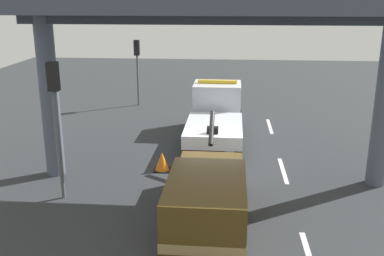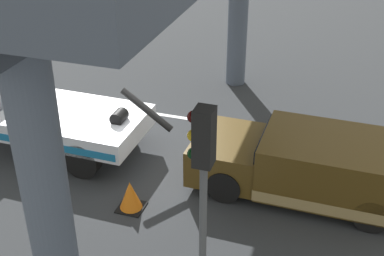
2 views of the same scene
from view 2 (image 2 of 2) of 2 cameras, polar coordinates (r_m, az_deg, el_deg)
name	(u,v)px [view 2 (image 2 of 2)]	position (r m, az deg, el deg)	size (l,w,h in m)	color
ground_plane	(148,165)	(14.27, -4.78, -4.01)	(60.00, 40.00, 0.10)	#2D3033
lane_stripe_west	(381,149)	(15.76, 19.91, -2.13)	(2.60, 0.16, 0.01)	silver
lane_stripe_mid	(181,118)	(16.43, -1.20, 1.14)	(2.60, 0.16, 0.01)	silver
lane_stripe_east	(17,92)	(19.06, -18.56, 3.73)	(2.60, 0.16, 0.01)	silver
tow_truck_white	(12,103)	(15.53, -19.00, 2.63)	(7.27, 2.48, 2.46)	silver
towed_van_green	(310,166)	(12.99, 12.71, -4.08)	(5.22, 2.26, 1.58)	#4C3814
traffic_light_near	(202,183)	(7.77, 1.13, -6.02)	(0.39, 0.32, 4.54)	#515456
traffic_cone_orange	(130,196)	(12.50, -6.72, -7.35)	(0.62, 0.62, 0.74)	orange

